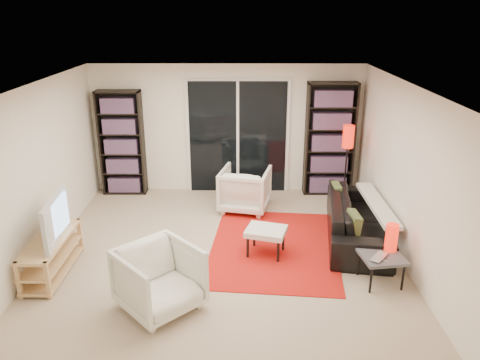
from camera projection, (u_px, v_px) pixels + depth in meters
name	position (u px, v px, depth m)	size (l,w,h in m)	color
floor	(223.00, 252.00, 6.79)	(5.00, 5.00, 0.00)	#C1AC8A
wall_back	(227.00, 129.00, 8.73)	(5.00, 0.02, 2.40)	white
wall_front	(210.00, 270.00, 4.03)	(5.00, 0.02, 2.40)	white
wall_left	(39.00, 174.00, 6.39)	(0.02, 5.00, 2.40)	white
wall_right	(405.00, 174.00, 6.37)	(0.02, 5.00, 2.40)	white
ceiling	(220.00, 85.00, 5.96)	(5.00, 5.00, 0.02)	white
sliding_door	(238.00, 138.00, 8.74)	(1.92, 0.08, 2.16)	white
bookshelf_left	(122.00, 143.00, 8.65)	(0.80, 0.30, 1.95)	black
bookshelf_right	(330.00, 140.00, 8.61)	(0.90, 0.30, 2.10)	black
tv_stand	(52.00, 255.00, 6.18)	(0.41, 1.29, 0.50)	#DCB16E
tv	(48.00, 219.00, 5.99)	(1.01, 0.13, 0.58)	black
rug	(274.00, 247.00, 6.92)	(1.83, 2.47, 0.01)	red
sofa	(358.00, 219.00, 7.10)	(2.19, 0.86, 0.64)	black
armchair_back	(245.00, 189.00, 8.10)	(0.80, 0.83, 0.75)	silver
armchair_front	(159.00, 279.00, 5.39)	(0.82, 0.85, 0.77)	silver
ottoman	(266.00, 232.00, 6.61)	(0.65, 0.58, 0.40)	silver
side_table	(381.00, 258.00, 5.91)	(0.59, 0.59, 0.40)	#4C4D52
laptop	(382.00, 258.00, 5.79)	(0.31, 0.20, 0.02)	silver
table_lamp	(392.00, 237.00, 5.96)	(0.16, 0.16, 0.36)	red
floor_lamp	(348.00, 144.00, 8.08)	(0.22, 0.22, 1.45)	black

